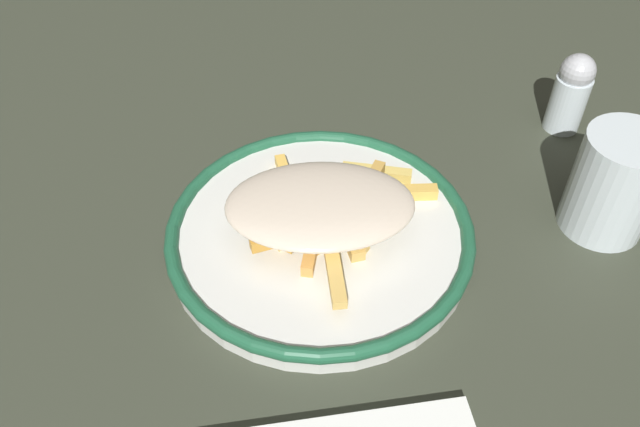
# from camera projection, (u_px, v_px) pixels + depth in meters

# --- Properties ---
(ground_plane) EXTENTS (2.60, 2.60, 0.00)m
(ground_plane) POSITION_uv_depth(u_px,v_px,m) (320.00, 243.00, 0.60)
(ground_plane) COLOR #373C2E
(plate) EXTENTS (0.28, 0.28, 0.03)m
(plate) POSITION_uv_depth(u_px,v_px,m) (320.00, 233.00, 0.59)
(plate) COLOR silver
(plate) RESTS_ON ground_plane
(fries_heap) EXTENTS (0.20, 0.21, 0.04)m
(fries_heap) POSITION_uv_depth(u_px,v_px,m) (324.00, 208.00, 0.57)
(fries_heap) COLOR gold
(fries_heap) RESTS_ON plate
(water_glass) EXTENTS (0.08, 0.08, 0.10)m
(water_glass) POSITION_uv_depth(u_px,v_px,m) (615.00, 184.00, 0.58)
(water_glass) COLOR silver
(water_glass) RESTS_ON ground_plane
(salt_shaker) EXTENTS (0.04, 0.04, 0.09)m
(salt_shaker) POSITION_uv_depth(u_px,v_px,m) (571.00, 93.00, 0.69)
(salt_shaker) COLOR silver
(salt_shaker) RESTS_ON ground_plane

